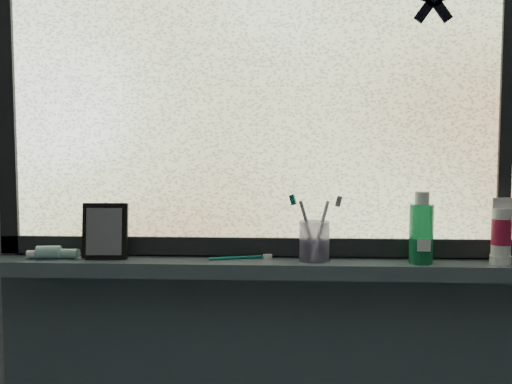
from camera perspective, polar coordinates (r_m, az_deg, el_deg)
The scene contains 12 objects.
wall_back at distance 1.61m, azimuth 2.66°, elevation 1.76°, with size 3.00×0.01×2.50m, color #9EA3A8.
windowsill at distance 1.57m, azimuth 2.61°, elevation -7.55°, with size 1.62×0.14×0.04m, color #45525C.
window_pane at distance 1.60m, azimuth 2.69°, elevation 11.82°, with size 1.50×0.01×1.00m, color silver.
frame_bottom at distance 1.60m, azimuth 2.63°, elevation -5.44°, with size 1.60×0.03×0.05m, color black.
frame_left at distance 1.77m, azimuth -23.69°, elevation 10.71°, with size 0.05×0.03×1.10m, color black.
frame_mullion at distance 1.70m, azimuth 23.79°, elevation 11.00°, with size 0.04×0.03×1.00m, color black.
vanity_mirror at distance 1.62m, azimuth -14.84°, elevation -3.80°, with size 0.12×0.06×0.15m, color black.
toothpaste_tube at distance 1.67m, azimuth -19.36°, elevation -5.72°, with size 0.20×0.04×0.04m, color silver, non-canonical shape.
toothbrush_cup at distance 1.55m, azimuth 5.86°, elevation -4.90°, with size 0.08×0.08×0.11m, color #AC9ED1.
toothbrush_lying at distance 1.57m, azimuth -1.97°, elevation -6.50°, with size 0.19×0.02×0.01m, color #0C6D65, non-canonical shape.
mouthwash_bottle at distance 1.57m, azimuth 16.21°, elevation -3.43°, with size 0.06×0.06×0.16m, color #1C9558.
cream_tube at distance 1.63m, azimuth 23.34°, elevation -3.40°, with size 0.05×0.05×0.12m, color silver.
Camera 1 is at (0.01, -0.30, 1.33)m, focal length 40.00 mm.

